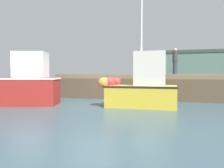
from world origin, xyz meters
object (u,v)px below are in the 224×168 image
fishing_boat_near_right (142,87)px  rowboat (154,99)px  fishing_boat_near_left (24,85)px  dockworker (175,61)px

fishing_boat_near_right → rowboat: size_ratio=2.89×
fishing_boat_near_left → rowboat: (5.81, 2.25, -0.75)m
fishing_boat_near_right → dockworker: bearing=76.3°
fishing_boat_near_left → dockworker: 9.26m
dockworker → fishing_boat_near_right: bearing=-103.7°
fishing_boat_near_right → rowboat: bearing=77.3°
fishing_boat_near_left → fishing_boat_near_right: bearing=7.6°
dockworker → rowboat: bearing=-104.1°
fishing_boat_near_left → rowboat: fishing_boat_near_left is taller
fishing_boat_near_left → rowboat: size_ratio=2.05×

